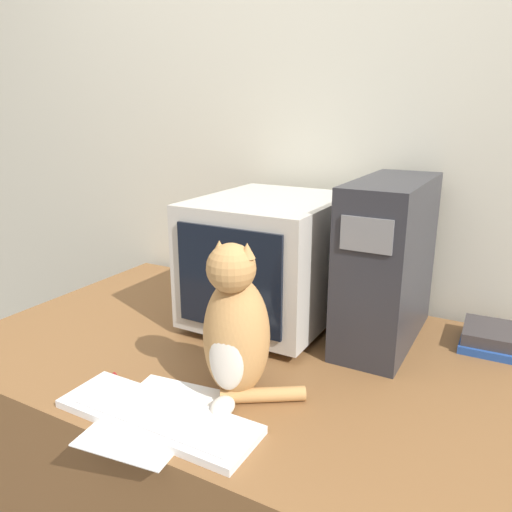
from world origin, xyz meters
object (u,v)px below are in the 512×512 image
object	(u,v)px
cat	(236,331)
crt_monitor	(270,259)
keyboard	(157,416)
computer_tower	(387,262)
book_stack	(489,337)
pen	(122,385)

from	to	relation	value
cat	crt_monitor	bearing A→B (deg)	97.30
crt_monitor	keyboard	bearing A→B (deg)	-86.62
computer_tower	book_stack	xyz separation A→B (m)	(0.28, 0.09, -0.21)
crt_monitor	computer_tower	world-z (taller)	computer_tower
pen	computer_tower	bearing A→B (deg)	50.43
book_stack	keyboard	bearing A→B (deg)	-129.18
keyboard	cat	xyz separation A→B (m)	(0.10, 0.17, 0.15)
cat	book_stack	distance (m)	0.76
keyboard	book_stack	size ratio (longest dim) A/B	2.55
keyboard	pen	size ratio (longest dim) A/B	3.94
book_stack	cat	bearing A→B (deg)	-131.43
crt_monitor	cat	bearing A→B (deg)	-72.43
keyboard	pen	world-z (taller)	keyboard
pen	cat	bearing A→B (deg)	22.20
crt_monitor	pen	bearing A→B (deg)	-103.47
keyboard	cat	bearing A→B (deg)	59.48
crt_monitor	computer_tower	size ratio (longest dim) A/B	1.05
book_stack	crt_monitor	bearing A→B (deg)	-167.73
book_stack	pen	world-z (taller)	book_stack
cat	pen	xyz separation A→B (m)	(-0.26, -0.11, -0.16)
computer_tower	book_stack	size ratio (longest dim) A/B	2.58
computer_tower	pen	distance (m)	0.78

